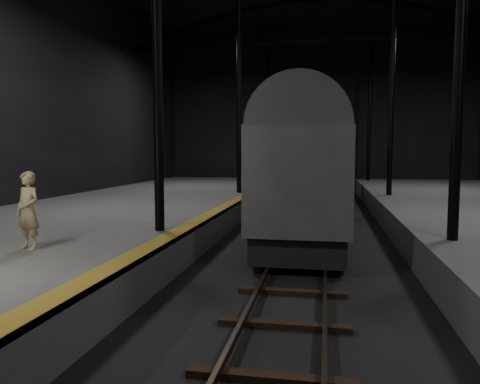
# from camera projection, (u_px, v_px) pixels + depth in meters

# --- Properties ---
(ground) EXTENTS (44.00, 44.00, 0.00)m
(ground) POSITION_uv_depth(u_px,v_px,m) (304.00, 243.00, 16.25)
(ground) COLOR black
(ground) RESTS_ON ground
(platform_left) EXTENTS (9.00, 43.80, 1.00)m
(platform_left) POSITION_uv_depth(u_px,v_px,m) (104.00, 223.00, 17.56)
(platform_left) COLOR #4E4E4B
(platform_left) RESTS_ON ground
(tactile_strip) EXTENTS (0.50, 43.80, 0.01)m
(tactile_strip) POSITION_uv_depth(u_px,v_px,m) (213.00, 212.00, 16.75)
(tactile_strip) COLOR olive
(tactile_strip) RESTS_ON platform_left
(track) EXTENTS (2.40, 43.00, 0.24)m
(track) POSITION_uv_depth(u_px,v_px,m) (304.00, 241.00, 16.24)
(track) COLOR #3F3328
(track) RESTS_ON ground
(train) EXTENTS (2.84, 18.93, 5.06)m
(train) POSITION_uv_depth(u_px,v_px,m) (310.00, 159.00, 20.61)
(train) COLOR gray
(train) RESTS_ON ground
(woman) EXTENTS (0.73, 0.60, 1.74)m
(woman) POSITION_uv_depth(u_px,v_px,m) (28.00, 211.00, 10.35)
(woman) COLOR tan
(woman) RESTS_ON platform_left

